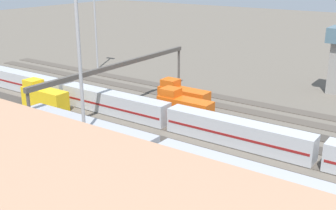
{
  "coord_description": "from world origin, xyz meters",
  "views": [
    {
      "loc": [
        -31.59,
        55.24,
        25.28
      ],
      "look_at": [
        7.97,
        -1.06,
        2.5
      ],
      "focal_mm": 44.99,
      "sensor_mm": 36.0,
      "label": 1
    }
  ],
  "objects_px": {
    "train_on_track_7": "(157,159)",
    "light_mast_0": "(95,8)",
    "train_on_track_2": "(182,97)",
    "train_on_track_3": "(184,107)",
    "signal_gantry": "(118,69)",
    "train_on_track_4": "(224,129)",
    "train_on_track_5": "(44,97)",
    "light_mast_1": "(78,35)"
  },
  "relations": [
    {
      "from": "train_on_track_3",
      "to": "train_on_track_5",
      "type": "relative_size",
      "value": 1.0
    },
    {
      "from": "train_on_track_3",
      "to": "train_on_track_2",
      "type": "bearing_deg",
      "value": -54.73
    },
    {
      "from": "train_on_track_4",
      "to": "train_on_track_5",
      "type": "xyz_separation_m",
      "value": [
        34.92,
        5.0,
        0.1
      ]
    },
    {
      "from": "train_on_track_2",
      "to": "light_mast_0",
      "type": "xyz_separation_m",
      "value": [
        35.28,
        -13.83,
        13.25
      ]
    },
    {
      "from": "train_on_track_7",
      "to": "signal_gantry",
      "type": "xyz_separation_m",
      "value": [
        21.54,
        -17.5,
        5.11
      ]
    },
    {
      "from": "train_on_track_2",
      "to": "train_on_track_5",
      "type": "xyz_separation_m",
      "value": [
        20.97,
        15.0,
        0.0
      ]
    },
    {
      "from": "train_on_track_7",
      "to": "signal_gantry",
      "type": "relative_size",
      "value": 1.18
    },
    {
      "from": "train_on_track_4",
      "to": "signal_gantry",
      "type": "height_order",
      "value": "signal_gantry"
    },
    {
      "from": "light_mast_0",
      "to": "light_mast_1",
      "type": "relative_size",
      "value": 0.86
    },
    {
      "from": "train_on_track_7",
      "to": "signal_gantry",
      "type": "distance_m",
      "value": 28.22
    },
    {
      "from": "train_on_track_4",
      "to": "train_on_track_7",
      "type": "height_order",
      "value": "train_on_track_7"
    },
    {
      "from": "train_on_track_4",
      "to": "train_on_track_2",
      "type": "xyz_separation_m",
      "value": [
        13.95,
        -10.0,
        0.1
      ]
    },
    {
      "from": "train_on_track_5",
      "to": "train_on_track_7",
      "type": "bearing_deg",
      "value": 163.42
    },
    {
      "from": "train_on_track_4",
      "to": "train_on_track_2",
      "type": "distance_m",
      "value": 17.16
    },
    {
      "from": "train_on_track_2",
      "to": "train_on_track_3",
      "type": "bearing_deg",
      "value": 125.27
    },
    {
      "from": "train_on_track_4",
      "to": "train_on_track_7",
      "type": "bearing_deg",
      "value": 84.93
    },
    {
      "from": "train_on_track_3",
      "to": "light_mast_1",
      "type": "xyz_separation_m",
      "value": [
        0.11,
        23.11,
        15.36
      ]
    },
    {
      "from": "light_mast_0",
      "to": "train_on_track_4",
      "type": "bearing_deg",
      "value": 154.17
    },
    {
      "from": "train_on_track_7",
      "to": "light_mast_0",
      "type": "bearing_deg",
      "value": -39.03
    },
    {
      "from": "train_on_track_2",
      "to": "train_on_track_7",
      "type": "relative_size",
      "value": 0.21
    },
    {
      "from": "train_on_track_2",
      "to": "train_on_track_7",
      "type": "bearing_deg",
      "value": 116.78
    },
    {
      "from": "train_on_track_2",
      "to": "signal_gantry",
      "type": "bearing_deg",
      "value": 40.07
    },
    {
      "from": "train_on_track_7",
      "to": "signal_gantry",
      "type": "height_order",
      "value": "signal_gantry"
    },
    {
      "from": "train_on_track_4",
      "to": "light_mast_0",
      "type": "relative_size",
      "value": 4.84
    },
    {
      "from": "train_on_track_3",
      "to": "light_mast_0",
      "type": "bearing_deg",
      "value": -25.88
    },
    {
      "from": "train_on_track_5",
      "to": "signal_gantry",
      "type": "relative_size",
      "value": 0.25
    },
    {
      "from": "train_on_track_4",
      "to": "light_mast_0",
      "type": "distance_m",
      "value": 56.3
    },
    {
      "from": "train_on_track_5",
      "to": "train_on_track_4",
      "type": "bearing_deg",
      "value": -171.85
    },
    {
      "from": "light_mast_0",
      "to": "light_mast_1",
      "type": "distance_m",
      "value": 57.11
    },
    {
      "from": "train_on_track_7",
      "to": "light_mast_1",
      "type": "xyz_separation_m",
      "value": [
        9.19,
        3.11,
        14.9
      ]
    },
    {
      "from": "train_on_track_3",
      "to": "train_on_track_7",
      "type": "bearing_deg",
      "value": 114.43
    },
    {
      "from": "signal_gantry",
      "to": "train_on_track_4",
      "type": "bearing_deg",
      "value": 173.76
    },
    {
      "from": "train_on_track_5",
      "to": "train_on_track_7",
      "type": "relative_size",
      "value": 0.21
    },
    {
      "from": "train_on_track_2",
      "to": "signal_gantry",
      "type": "relative_size",
      "value": 0.25
    },
    {
      "from": "train_on_track_3",
      "to": "train_on_track_2",
      "type": "xyz_separation_m",
      "value": [
        3.54,
        -5.0,
        0.0
      ]
    },
    {
      "from": "light_mast_0",
      "to": "light_mast_1",
      "type": "xyz_separation_m",
      "value": [
        -38.7,
        41.95,
        2.11
      ]
    },
    {
      "from": "train_on_track_2",
      "to": "train_on_track_4",
      "type": "bearing_deg",
      "value": 144.37
    },
    {
      "from": "train_on_track_3",
      "to": "train_on_track_2",
      "type": "distance_m",
      "value": 6.12
    },
    {
      "from": "train_on_track_5",
      "to": "signal_gantry",
      "type": "xyz_separation_m",
      "value": [
        -12.05,
        -7.5,
        5.58
      ]
    },
    {
      "from": "light_mast_0",
      "to": "train_on_track_5",
      "type": "bearing_deg",
      "value": 116.4
    },
    {
      "from": "train_on_track_4",
      "to": "signal_gantry",
      "type": "bearing_deg",
      "value": -6.24
    },
    {
      "from": "train_on_track_3",
      "to": "train_on_track_5",
      "type": "bearing_deg",
      "value": 22.2
    }
  ]
}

